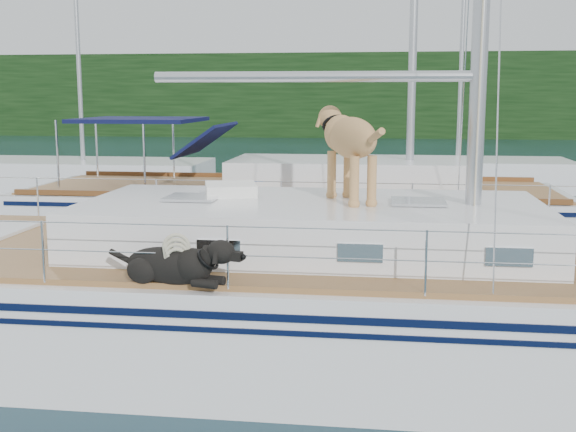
# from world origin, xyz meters

# --- Properties ---
(ground) EXTENTS (120.00, 120.00, 0.00)m
(ground) POSITION_xyz_m (0.00, 0.00, 0.00)
(ground) COLOR black
(ground) RESTS_ON ground
(tree_line) EXTENTS (90.00, 3.00, 6.00)m
(tree_line) POSITION_xyz_m (0.00, 45.00, 3.00)
(tree_line) COLOR black
(tree_line) RESTS_ON ground
(shore_bank) EXTENTS (92.00, 1.00, 1.20)m
(shore_bank) POSITION_xyz_m (0.00, 46.20, 0.60)
(shore_bank) COLOR #595147
(shore_bank) RESTS_ON ground
(main_sailboat) EXTENTS (12.00, 3.90, 14.01)m
(main_sailboat) POSITION_xyz_m (0.10, -0.00, 0.68)
(main_sailboat) COLOR white
(main_sailboat) RESTS_ON ground
(neighbor_sailboat) EXTENTS (11.00, 3.50, 13.30)m
(neighbor_sailboat) POSITION_xyz_m (-0.16, 6.58, 0.63)
(neighbor_sailboat) COLOR white
(neighbor_sailboat) RESTS_ON ground
(bg_boat_west) EXTENTS (8.00, 3.00, 11.65)m
(bg_boat_west) POSITION_xyz_m (-8.00, 14.00, 0.45)
(bg_boat_west) COLOR white
(bg_boat_west) RESTS_ON ground
(bg_boat_center) EXTENTS (7.20, 3.00, 11.65)m
(bg_boat_center) POSITION_xyz_m (4.00, 16.00, 0.45)
(bg_boat_center) COLOR white
(bg_boat_center) RESTS_ON ground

